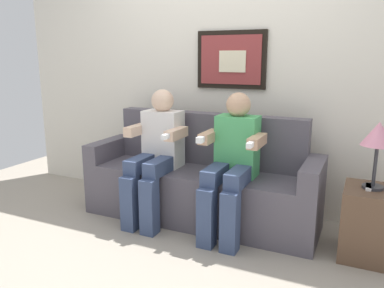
% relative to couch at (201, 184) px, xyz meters
% --- Properties ---
extents(ground_plane, '(5.70, 5.70, 0.00)m').
position_rel_couch_xyz_m(ground_plane, '(0.00, -0.33, -0.31)').
color(ground_plane, '#9E9384').
extents(back_wall_assembly, '(4.39, 0.10, 2.60)m').
position_rel_couch_xyz_m(back_wall_assembly, '(0.00, 0.44, 0.99)').
color(back_wall_assembly, silver).
rests_on(back_wall_assembly, ground_plane).
extents(couch, '(1.99, 0.58, 0.90)m').
position_rel_couch_xyz_m(couch, '(0.00, 0.00, 0.00)').
color(couch, '#514C56').
rests_on(couch, ground_plane).
extents(person_on_left, '(0.46, 0.56, 1.11)m').
position_rel_couch_xyz_m(person_on_left, '(-0.33, -0.17, 0.29)').
color(person_on_left, white).
rests_on(person_on_left, ground_plane).
extents(person_on_right, '(0.46, 0.56, 1.11)m').
position_rel_couch_xyz_m(person_on_right, '(0.33, -0.17, 0.29)').
color(person_on_right, '#4CB266').
rests_on(person_on_right, ground_plane).
extents(side_table_right, '(0.40, 0.40, 0.50)m').
position_rel_couch_xyz_m(side_table_right, '(1.34, -0.11, -0.06)').
color(side_table_right, brown).
rests_on(side_table_right, ground_plane).
extents(table_lamp, '(0.22, 0.22, 0.46)m').
position_rel_couch_xyz_m(table_lamp, '(1.32, -0.10, 0.55)').
color(table_lamp, '#333338').
rests_on(table_lamp, side_table_right).
extents(spare_remote_on_table, '(0.04, 0.13, 0.02)m').
position_rel_couch_xyz_m(spare_remote_on_table, '(1.30, -0.11, 0.20)').
color(spare_remote_on_table, white).
rests_on(spare_remote_on_table, side_table_right).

